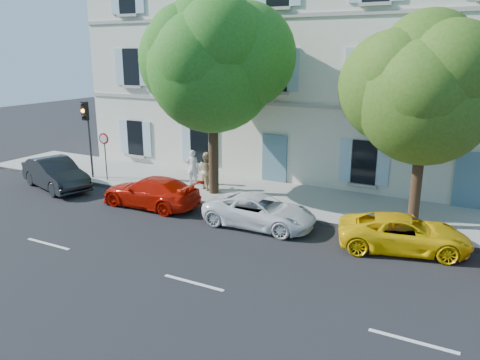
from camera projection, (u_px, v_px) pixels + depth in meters
The scene contains 14 objects.
ground at pixel (255, 236), 16.84m from camera, with size 90.00×90.00×0.00m, color black.
sidewalk at pixel (299, 201), 20.61m from camera, with size 36.00×4.50×0.15m, color #A09E96.
kerb at pixel (280, 215), 18.76m from camera, with size 36.00×0.16×0.16m, color #9E998E.
building at pixel (344, 60), 23.94m from camera, with size 28.00×7.00×12.00m, color beige.
car_dark_sedan at pixel (55, 174), 22.54m from camera, with size 1.57×4.50×1.48m, color black.
car_red_coupe at pixel (151, 192), 19.93m from camera, with size 1.81×4.45×1.29m, color red.
car_white_coupe at pixel (260, 211), 17.67m from camera, with size 1.97×4.28×1.19m, color white.
car_yellow_supercar at pixel (404, 233), 15.52m from camera, with size 1.97×4.27×1.19m, color yellow.
tree_left at pixel (212, 68), 20.08m from camera, with size 5.60×5.60×8.68m.
tree_right at pixel (425, 97), 16.21m from camera, with size 4.82×4.82×7.42m.
traffic_light at pixel (87, 123), 23.38m from camera, with size 0.31×0.44×3.89m.
road_sign at pixel (105, 146), 23.22m from camera, with size 0.55×0.10×2.40m.
pedestrian_a at pixel (193, 167), 22.76m from camera, with size 0.62×0.41×1.70m, color silver.
pedestrian_b at pixel (207, 171), 21.93m from camera, with size 0.86×0.67×1.77m, color #CCB682.
Camera 1 is at (6.88, -14.12, 6.41)m, focal length 35.00 mm.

